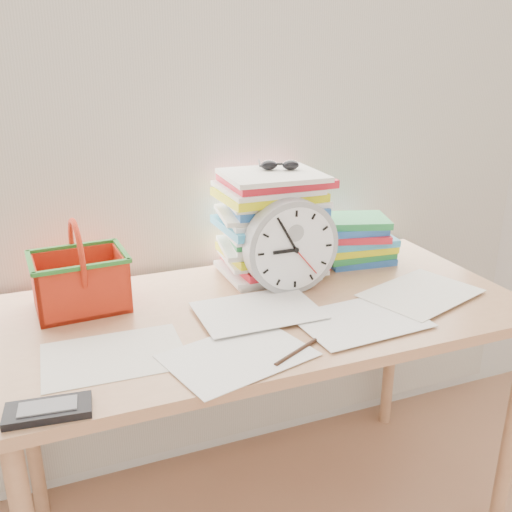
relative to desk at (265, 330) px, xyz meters
name	(u,v)px	position (x,y,z in m)	size (l,w,h in m)	color
curtain	(217,88)	(0.00, 0.38, 0.62)	(2.40, 0.01, 2.50)	beige
desk	(265,330)	(0.00, 0.00, 0.00)	(1.40, 0.70, 0.75)	#B17B53
paper_stack	(272,225)	(0.11, 0.21, 0.24)	(0.32, 0.27, 0.32)	white
clock	(291,246)	(0.11, 0.07, 0.21)	(0.27, 0.27, 0.05)	#979899
sunglasses	(280,165)	(0.14, 0.23, 0.41)	(0.13, 0.11, 0.03)	black
book_stack	(353,239)	(0.40, 0.22, 0.15)	(0.26, 0.20, 0.15)	white
basket	(78,266)	(-0.46, 0.17, 0.20)	(0.24, 0.19, 0.24)	red
pen	(296,352)	(-0.03, -0.27, 0.08)	(0.01, 0.01, 0.15)	black
calculator	(48,410)	(-0.57, -0.30, 0.08)	(0.16, 0.08, 0.02)	black
scattered_papers	(265,304)	(0.00, 0.00, 0.08)	(1.26, 0.42, 0.02)	white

